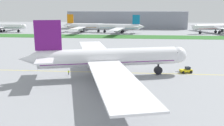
% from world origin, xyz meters
% --- Properties ---
extents(ground_plane, '(600.00, 600.00, 0.00)m').
position_xyz_m(ground_plane, '(0.00, 0.00, 0.00)').
color(ground_plane, gray).
rests_on(ground_plane, ground).
extents(apron_taxi_line, '(280.00, 0.36, 0.01)m').
position_xyz_m(apron_taxi_line, '(0.00, 3.57, 0.00)').
color(apron_taxi_line, yellow).
rests_on(apron_taxi_line, ground).
extents(grass_median_strip, '(320.00, 24.00, 0.10)m').
position_xyz_m(grass_median_strip, '(0.00, 112.21, 0.05)').
color(grass_median_strip, '#2D6628').
rests_on(grass_median_strip, ground).
extents(airliner_foreground, '(53.20, 85.17, 18.44)m').
position_xyz_m(airliner_foreground, '(-0.24, -2.02, 6.26)').
color(airliner_foreground, white).
rests_on(airliner_foreground, ground).
extents(pushback_tug, '(5.94, 3.21, 2.12)m').
position_xyz_m(pushback_tug, '(26.62, 5.40, 0.96)').
color(pushback_tug, yellow).
rests_on(pushback_tug, ground).
extents(ground_crew_wingwalker_port, '(0.58, 0.33, 1.68)m').
position_xyz_m(ground_crew_wingwalker_port, '(3.32, -1.06, 1.02)').
color(ground_crew_wingwalker_port, black).
rests_on(ground_crew_wingwalker_port, ground).
extents(ground_crew_marshaller_front, '(0.43, 0.47, 1.58)m').
position_xyz_m(ground_crew_marshaller_front, '(-13.20, -0.71, 0.96)').
color(ground_crew_marshaller_front, black).
rests_on(ground_crew_marshaller_front, ground).
extents(service_truck_baggage_loader, '(6.22, 4.63, 3.03)m').
position_xyz_m(service_truck_baggage_loader, '(-3.44, 31.67, 1.62)').
color(service_truck_baggage_loader, white).
rests_on(service_truck_baggage_loader, ground).
extents(parked_airliner_far_left, '(42.06, 65.66, 15.32)m').
position_xyz_m(parked_airliner_far_left, '(-109.36, 138.91, 5.20)').
color(parked_airliner_far_left, white).
rests_on(parked_airliner_far_left, ground).
extents(parked_airliner_far_centre, '(41.28, 63.93, 15.90)m').
position_xyz_m(parked_airliner_far_centre, '(-36.98, 146.16, 5.39)').
color(parked_airliner_far_centre, white).
rests_on(parked_airliner_far_centre, ground).
extents(parked_airliner_far_right, '(43.46, 68.25, 15.91)m').
position_xyz_m(parked_airliner_far_right, '(-4.13, 139.72, 5.39)').
color(parked_airliner_far_right, white).
rests_on(parked_airliner_far_right, ground).
extents(parked_airliner_far_outer, '(43.79, 69.87, 16.06)m').
position_xyz_m(parked_airliner_far_outer, '(78.04, 143.75, 5.45)').
color(parked_airliner_far_outer, white).
rests_on(parked_airliner_far_outer, ground).
extents(terminal_building, '(123.90, 20.00, 18.00)m').
position_xyz_m(terminal_building, '(0.05, 190.82, 9.00)').
color(terminal_building, gray).
rests_on(terminal_building, ground).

